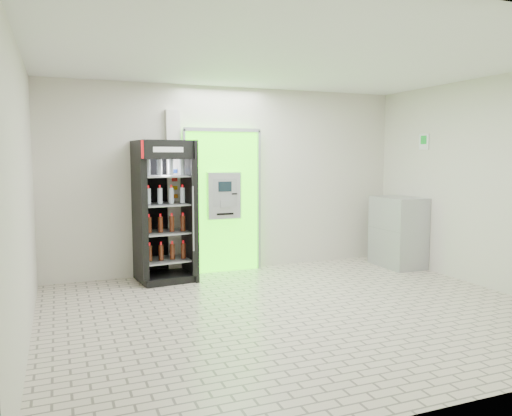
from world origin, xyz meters
TOP-DOWN VIEW (x-y plane):
  - ground at (0.00, 0.00)m, footprint 6.00×6.00m
  - room_shell at (0.00, 0.00)m, footprint 6.00×6.00m
  - atm_assembly at (-0.20, 2.41)m, footprint 1.30×0.24m
  - pillar at (-0.98, 2.45)m, footprint 0.22×0.11m
  - beverage_cooler at (-1.20, 2.15)m, footprint 0.87×0.81m
  - steel_cabinet at (2.69, 1.63)m, footprint 0.60×0.89m
  - exit_sign at (2.99, 1.40)m, footprint 0.02×0.22m

SIDE VIEW (x-z plane):
  - ground at x=0.00m, z-range 0.00..0.00m
  - steel_cabinet at x=2.69m, z-range 0.00..1.19m
  - beverage_cooler at x=-1.20m, z-range -0.04..2.07m
  - atm_assembly at x=-0.20m, z-range 0.01..2.34m
  - pillar at x=-0.98m, z-range 0.00..2.60m
  - room_shell at x=0.00m, z-range -1.16..4.84m
  - exit_sign at x=2.99m, z-range 1.99..2.25m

